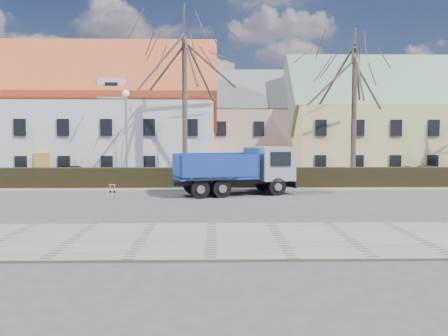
{
  "coord_description": "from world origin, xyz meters",
  "views": [
    {
      "loc": [
        0.13,
        -22.43,
        3.33
      ],
      "look_at": [
        0.64,
        2.31,
        1.6
      ],
      "focal_mm": 35.0,
      "sensor_mm": 36.0,
      "label": 1
    }
  ],
  "objects_px": {
    "dump_truck": "(230,170)",
    "parked_car_b": "(433,173)",
    "parked_car_a": "(76,173)",
    "cart_frame": "(109,188)",
    "streetlight": "(126,138)"
  },
  "relations": [
    {
      "from": "cart_frame",
      "to": "parked_car_a",
      "type": "height_order",
      "value": "parked_car_a"
    },
    {
      "from": "dump_truck",
      "to": "parked_car_b",
      "type": "bearing_deg",
      "value": 12.31
    },
    {
      "from": "parked_car_b",
      "to": "cart_frame",
      "type": "bearing_deg",
      "value": 121.45
    },
    {
      "from": "parked_car_b",
      "to": "parked_car_a",
      "type": "bearing_deg",
      "value": 105.32
    },
    {
      "from": "dump_truck",
      "to": "parked_car_a",
      "type": "relative_size",
      "value": 1.87
    },
    {
      "from": "streetlight",
      "to": "parked_car_a",
      "type": "xyz_separation_m",
      "value": [
        -4.57,
        3.56,
        -2.63
      ]
    },
    {
      "from": "dump_truck",
      "to": "parked_car_b",
      "type": "relative_size",
      "value": 1.82
    },
    {
      "from": "parked_car_a",
      "to": "cart_frame",
      "type": "bearing_deg",
      "value": -156.36
    },
    {
      "from": "dump_truck",
      "to": "cart_frame",
      "type": "bearing_deg",
      "value": 157.25
    },
    {
      "from": "cart_frame",
      "to": "parked_car_a",
      "type": "bearing_deg",
      "value": 121.62
    },
    {
      "from": "dump_truck",
      "to": "parked_car_b",
      "type": "distance_m",
      "value": 18.1
    },
    {
      "from": "streetlight",
      "to": "cart_frame",
      "type": "height_order",
      "value": "streetlight"
    },
    {
      "from": "streetlight",
      "to": "parked_car_b",
      "type": "height_order",
      "value": "streetlight"
    },
    {
      "from": "streetlight",
      "to": "parked_car_a",
      "type": "height_order",
      "value": "streetlight"
    },
    {
      "from": "dump_truck",
      "to": "parked_car_a",
      "type": "bearing_deg",
      "value": 131.05
    }
  ]
}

